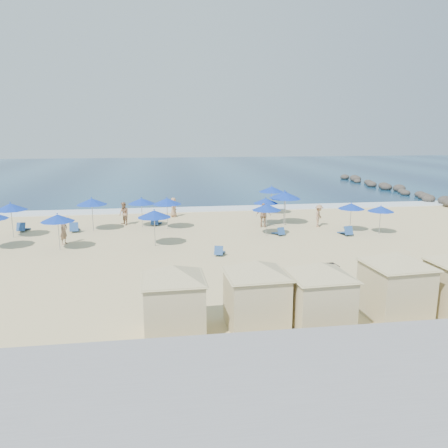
{
  "coord_description": "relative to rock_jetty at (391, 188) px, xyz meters",
  "views": [
    {
      "loc": [
        -3.46,
        -24.07,
        7.15
      ],
      "look_at": [
        0.47,
        3.0,
        1.28
      ],
      "focal_mm": 35.0,
      "sensor_mm": 36.0,
      "label": 1
    }
  ],
  "objects": [
    {
      "name": "rock_jetty",
      "position": [
        0.0,
        0.0,
        0.0
      ],
      "size": [
        2.56,
        26.66,
        0.96
      ],
      "color": "#2D2926",
      "rests_on": "ground"
    },
    {
      "name": "cabana_3",
      "position": [
        -18.61,
        -34.12,
        1.31
      ],
      "size": [
        4.65,
        4.65,
        2.93
      ],
      "color": "#C6B588",
      "rests_on": "ground"
    },
    {
      "name": "beach_chair_5",
      "position": [
        -14.78,
        -20.88,
        -0.11
      ],
      "size": [
        0.68,
        1.34,
        0.71
      ],
      "color": "navy",
      "rests_on": "ground"
    },
    {
      "name": "umbrella_12",
      "position": [
        -18.01,
        -12.48,
        1.83
      ],
      "size": [
        2.22,
        2.22,
        2.53
      ],
      "color": "#A5A8AD",
      "rests_on": "ground"
    },
    {
      "name": "trash_bin",
      "position": [
        -19.41,
        -29.5,
        -0.0
      ],
      "size": [
        0.79,
        0.79,
        0.72
      ],
      "primitive_type": "cube",
      "rotation": [
        0.0,
        0.0,
        0.1
      ],
      "color": "black",
      "rests_on": "ground"
    },
    {
      "name": "beach_chair_1",
      "position": [
        -33.75,
        -17.07,
        -0.1
      ],
      "size": [
        0.76,
        1.43,
        0.75
      ],
      "color": "navy",
      "rests_on": "ground"
    },
    {
      "name": "cabana_2",
      "position": [
        -21.9,
        -34.71,
        1.25
      ],
      "size": [
        4.48,
        4.48,
        2.82
      ],
      "color": "#C6B588",
      "rests_on": "ground"
    },
    {
      "name": "beachgoer_0",
      "position": [
        -33.72,
        -20.61,
        0.53
      ],
      "size": [
        0.63,
        0.76,
        1.78
      ],
      "primitive_type": "imported",
      "rotation": [
        0.0,
        0.0,
        1.21
      ],
      "color": "#A87F5D",
      "rests_on": "ground"
    },
    {
      "name": "ocean",
      "position": [
        -24.01,
        30.1,
        -0.33
      ],
      "size": [
        160.0,
        80.0,
        0.06
      ],
      "primitive_type": "cube",
      "color": "#0E2B4D",
      "rests_on": "ground"
    },
    {
      "name": "umbrella_11",
      "position": [
        -12.31,
        -20.87,
        1.44
      ],
      "size": [
        1.83,
        1.83,
        2.08
      ],
      "color": "#A5A8AD",
      "rests_on": "ground"
    },
    {
      "name": "umbrella_9",
      "position": [
        -18.09,
        -16.79,
        1.97
      ],
      "size": [
        2.37,
        2.37,
        2.69
      ],
      "color": "#A5A8AD",
      "rests_on": "ground"
    },
    {
      "name": "beachgoer_4",
      "position": [
        -26.48,
        -12.48,
        0.46
      ],
      "size": [
        0.74,
        0.92,
        1.64
      ],
      "primitive_type": "imported",
      "rotation": [
        0.0,
        0.0,
        1.26
      ],
      "color": "#A87F5D",
      "rests_on": "ground"
    },
    {
      "name": "umbrella_2",
      "position": [
        -32.44,
        -16.92,
        1.79
      ],
      "size": [
        2.18,
        2.18,
        2.48
      ],
      "color": "#A5A8AD",
      "rests_on": "ground"
    },
    {
      "name": "beach_chair_4",
      "position": [
        -19.41,
        -20.22,
        -0.15
      ],
      "size": [
        0.76,
        1.2,
        0.61
      ],
      "color": "navy",
      "rests_on": "ground"
    },
    {
      "name": "beach_chair_3",
      "position": [
        -24.19,
        -24.55,
        -0.14
      ],
      "size": [
        0.81,
        1.23,
        0.63
      ],
      "color": "navy",
      "rests_on": "ground"
    },
    {
      "name": "beachgoer_3",
      "position": [
        -15.71,
        -17.97,
        0.48
      ],
      "size": [
        1.12,
        1.25,
        1.69
      ],
      "primitive_type": "imported",
      "rotation": [
        0.0,
        0.0,
        0.99
      ],
      "color": "#A87F5D",
      "rests_on": "ground"
    },
    {
      "name": "umbrella_5",
      "position": [
        -27.07,
        -17.17,
        1.73
      ],
      "size": [
        2.12,
        2.12,
        2.41
      ],
      "color": "#A5A8AD",
      "rests_on": "ground"
    },
    {
      "name": "cabana_0",
      "position": [
        -27.15,
        -34.38,
        1.27
      ],
      "size": [
        4.53,
        4.53,
        2.84
      ],
      "color": "#C6B588",
      "rests_on": "ground"
    },
    {
      "name": "seawall",
      "position": [
        -24.01,
        -38.4,
        0.29
      ],
      "size": [
        160.0,
        6.1,
        1.22
      ],
      "color": "gray",
      "rests_on": "ground"
    },
    {
      "name": "umbrella_10",
      "position": [
        -14.05,
        -19.89,
        1.51
      ],
      "size": [
        1.89,
        1.89,
        2.15
      ],
      "color": "#A5A8AD",
      "rests_on": "ground"
    },
    {
      "name": "beach_chair_2",
      "position": [
        -27.94,
        -15.67,
        -0.12
      ],
      "size": [
        0.89,
        1.4,
        0.71
      ],
      "color": "navy",
      "rests_on": "ground"
    },
    {
      "name": "ground",
      "position": [
        -24.01,
        -24.9,
        -0.36
      ],
      "size": [
        160.0,
        160.0,
        0.0
      ],
      "primitive_type": "plane",
      "color": "#D9C389",
      "rests_on": "ground"
    },
    {
      "name": "umbrella_4",
      "position": [
        -28.95,
        -16.23,
        1.64
      ],
      "size": [
        2.03,
        2.03,
        2.31
      ],
      "color": "#A5A8AD",
      "rests_on": "ground"
    },
    {
      "name": "cabana_1",
      "position": [
        -24.15,
        -34.28,
        1.27
      ],
      "size": [
        4.54,
        4.54,
        2.85
      ],
      "color": "#C6B588",
      "rests_on": "ground"
    },
    {
      "name": "umbrella_6",
      "position": [
        -27.94,
        -21.94,
        1.71
      ],
      "size": [
        2.1,
        2.1,
        2.39
      ],
      "color": "#A5A8AD",
      "rests_on": "ground"
    },
    {
      "name": "beachgoer_1",
      "position": [
        -30.35,
        -15.23,
        0.53
      ],
      "size": [
        1.06,
        1.09,
        1.78
      ],
      "primitive_type": "imported",
      "rotation": [
        0.0,
        0.0,
        5.36
      ],
      "color": "#A87F5D",
      "rests_on": "ground"
    },
    {
      "name": "umbrella_7",
      "position": [
        -19.55,
        -16.74,
        1.52
      ],
      "size": [
        1.91,
        1.91,
        2.17
      ],
      "color": "#A5A8AD",
      "rests_on": "ground"
    },
    {
      "name": "umbrella_8",
      "position": [
        -20.33,
        -20.18,
        1.64
      ],
      "size": [
        2.03,
        2.03,
        2.31
      ],
      "color": "#A5A8AD",
      "rests_on": "ground"
    },
    {
      "name": "umbrella_3",
      "position": [
        -33.7,
        -22.06,
        1.64
      ],
      "size": [
        2.03,
        2.03,
        2.31
      ],
      "color": "#A5A8AD",
      "rests_on": "ground"
    },
    {
      "name": "beachgoer_2",
      "position": [
        -19.9,
        -17.51,
        0.56
      ],
      "size": [
        1.16,
        0.74,
        1.84
      ],
      "primitive_type": "imported",
      "rotation": [
        0.0,
        0.0,
        2.85
      ],
      "color": "#A87F5D",
      "rests_on": "ground"
    },
    {
      "name": "beach_chair_0",
      "position": [
        -37.46,
        -16.43,
        -0.11
      ],
      "size": [
        0.65,
        1.34,
        0.72
      ],
      "color": "navy",
      "rests_on": "ground"
    },
    {
      "name": "umbrella_13",
      "position": [
        -18.05,
        -16.94,
        1.92
      ],
      "size": [
        2.31,
        2.31,
        2.63
      ],
      "color": "#A5A8AD",
      "rests_on": "ground"
    },
    {
      "name": "umbrella_0",
      "position": [
        -37.54,
        -18.28,
        1.77
      ],
      "size": [
        2.16,
        2.16,
        2.45
      ],
      "color": "#A5A8AD",
      "rests_on": "ground"
    },
    {
      "name": "surf_line",
      "position": [
        -24.01,
        -9.4,
        -0.32
      ],
      "size": [
        160.0,
        2.5,
        0.08
      ],
      "primitive_type": "cube",
      "color": "white",
      "rests_on": "ground"
    }
  ]
}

